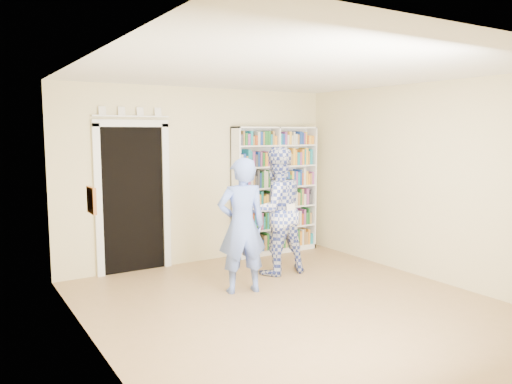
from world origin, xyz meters
TOP-DOWN VIEW (x-y plane):
  - floor at (0.00, 0.00)m, footprint 5.00×5.00m
  - ceiling at (0.00, 0.00)m, footprint 5.00×5.00m
  - wall_back at (0.00, 2.50)m, footprint 4.50×0.00m
  - wall_left at (-2.25, 0.00)m, footprint 0.00×5.00m
  - wall_right at (2.25, 0.00)m, footprint 0.00×5.00m
  - bookshelf at (1.28, 2.34)m, footprint 1.53×0.29m
  - doorway at (-1.10, 2.48)m, footprint 1.10×0.08m
  - wall_art at (-2.23, 0.20)m, footprint 0.03×0.25m
  - man_blue at (-0.25, 0.82)m, footprint 0.70×0.55m
  - man_plaid at (0.59, 1.30)m, footprint 0.93×0.75m
  - paper_sheet at (0.65, 1.02)m, footprint 0.18×0.06m

SIDE VIEW (x-z plane):
  - floor at x=0.00m, z-range 0.00..0.00m
  - man_blue at x=-0.25m, z-range 0.00..1.72m
  - paper_sheet at x=0.65m, z-range 0.77..1.04m
  - man_plaid at x=0.59m, z-range 0.00..1.82m
  - bookshelf at x=1.28m, z-range 0.01..2.12m
  - doorway at x=-1.10m, z-range -0.04..2.39m
  - wall_back at x=0.00m, z-range -0.90..3.60m
  - wall_left at x=-2.25m, z-range -1.15..3.85m
  - wall_right at x=2.25m, z-range -1.15..3.85m
  - wall_art at x=-2.23m, z-range 1.27..1.52m
  - ceiling at x=0.00m, z-range 2.70..2.70m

